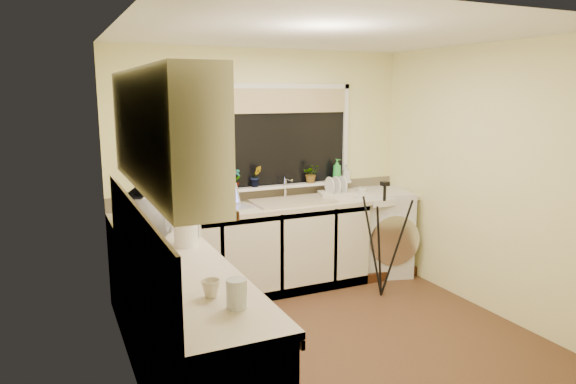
% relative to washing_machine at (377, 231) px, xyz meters
% --- Properties ---
extents(floor, '(3.20, 3.20, 0.00)m').
position_rel_washing_machine_xyz_m(floor, '(-1.26, -1.22, -0.47)').
color(floor, brown).
rests_on(floor, ground).
extents(ceiling, '(3.20, 3.20, 0.00)m').
position_rel_washing_machine_xyz_m(ceiling, '(-1.26, -1.22, 1.98)').
color(ceiling, white).
rests_on(ceiling, ground).
extents(wall_back, '(3.20, 0.00, 3.20)m').
position_rel_washing_machine_xyz_m(wall_back, '(-1.26, 0.28, 0.75)').
color(wall_back, '#F5F0A3').
rests_on(wall_back, ground).
extents(wall_front, '(3.20, 0.00, 3.20)m').
position_rel_washing_machine_xyz_m(wall_front, '(-1.26, -2.72, 0.75)').
color(wall_front, '#F5F0A3').
rests_on(wall_front, ground).
extents(wall_left, '(0.00, 3.00, 3.00)m').
position_rel_washing_machine_xyz_m(wall_left, '(-2.86, -1.22, 0.75)').
color(wall_left, '#F5F0A3').
rests_on(wall_left, ground).
extents(wall_right, '(0.00, 3.00, 3.00)m').
position_rel_washing_machine_xyz_m(wall_right, '(0.34, -1.22, 0.75)').
color(wall_right, '#F5F0A3').
rests_on(wall_right, ground).
extents(base_cabinet_back, '(2.55, 0.60, 0.86)m').
position_rel_washing_machine_xyz_m(base_cabinet_back, '(-1.59, -0.02, -0.04)').
color(base_cabinet_back, silver).
rests_on(base_cabinet_back, floor).
extents(base_cabinet_left, '(0.54, 2.40, 0.86)m').
position_rel_washing_machine_xyz_m(base_cabinet_left, '(-2.56, -1.52, -0.04)').
color(base_cabinet_left, silver).
rests_on(base_cabinet_left, floor).
extents(worktop_back, '(3.20, 0.60, 0.04)m').
position_rel_washing_machine_xyz_m(worktop_back, '(-1.26, -0.02, 0.41)').
color(worktop_back, beige).
rests_on(worktop_back, base_cabinet_back).
extents(worktop_left, '(0.60, 2.40, 0.04)m').
position_rel_washing_machine_xyz_m(worktop_left, '(-2.56, -1.52, 0.41)').
color(worktop_left, beige).
rests_on(worktop_left, base_cabinet_left).
extents(upper_cabinet, '(0.28, 1.90, 0.70)m').
position_rel_washing_machine_xyz_m(upper_cabinet, '(-2.70, -1.67, 1.33)').
color(upper_cabinet, silver).
rests_on(upper_cabinet, wall_left).
extents(splashback_left, '(0.02, 2.40, 0.45)m').
position_rel_washing_machine_xyz_m(splashback_left, '(-2.85, -1.52, 0.65)').
color(splashback_left, beige).
rests_on(splashback_left, wall_left).
extents(splashback_back, '(3.20, 0.02, 0.14)m').
position_rel_washing_machine_xyz_m(splashback_back, '(-1.26, 0.27, 0.50)').
color(splashback_back, beige).
rests_on(splashback_back, wall_back).
extents(window_glass, '(1.50, 0.02, 1.00)m').
position_rel_washing_machine_xyz_m(window_glass, '(-1.06, 0.27, 1.08)').
color(window_glass, black).
rests_on(window_glass, wall_back).
extents(window_blind, '(1.50, 0.02, 0.25)m').
position_rel_washing_machine_xyz_m(window_blind, '(-1.06, 0.24, 1.45)').
color(window_blind, tan).
rests_on(window_blind, wall_back).
extents(windowsill, '(1.60, 0.14, 0.03)m').
position_rel_washing_machine_xyz_m(windowsill, '(-1.06, 0.21, 0.56)').
color(windowsill, white).
rests_on(windowsill, wall_back).
extents(sink, '(0.82, 0.46, 0.03)m').
position_rel_washing_machine_xyz_m(sink, '(-1.06, -0.02, 0.44)').
color(sink, tan).
rests_on(sink, worktop_back).
extents(faucet, '(0.03, 0.03, 0.24)m').
position_rel_washing_machine_xyz_m(faucet, '(-1.06, 0.16, 0.55)').
color(faucet, silver).
rests_on(faucet, worktop_back).
extents(washing_machine, '(0.82, 0.80, 0.94)m').
position_rel_washing_machine_xyz_m(washing_machine, '(0.00, 0.00, 0.00)').
color(washing_machine, silver).
rests_on(washing_machine, floor).
extents(laptop, '(0.38, 0.37, 0.22)m').
position_rel_washing_machine_xyz_m(laptop, '(-1.72, 0.00, 0.49)').
color(laptop, '#A6A6AE').
rests_on(laptop, worktop_back).
extents(kettle, '(0.17, 0.17, 0.23)m').
position_rel_washing_machine_xyz_m(kettle, '(-2.43, -1.08, 0.54)').
color(kettle, white).
rests_on(kettle, worktop_left).
extents(dish_rack, '(0.45, 0.39, 0.06)m').
position_rel_washing_machine_xyz_m(dish_rack, '(-0.51, 0.02, 0.46)').
color(dish_rack, beige).
rests_on(dish_rack, worktop_back).
extents(tripod, '(0.72, 0.72, 1.16)m').
position_rel_washing_machine_xyz_m(tripod, '(-0.36, -0.63, 0.11)').
color(tripod, black).
rests_on(tripod, floor).
extents(glass_jug, '(0.11, 0.11, 0.16)m').
position_rel_washing_machine_xyz_m(glass_jug, '(-2.46, -2.32, 0.51)').
color(glass_jug, '#B5BCC1').
rests_on(glass_jug, worktop_left).
extents(steel_jar, '(0.07, 0.07, 0.10)m').
position_rel_washing_machine_xyz_m(steel_jar, '(-2.63, -1.60, 0.48)').
color(steel_jar, silver).
rests_on(steel_jar, worktop_left).
extents(microwave, '(0.55, 0.65, 0.30)m').
position_rel_washing_machine_xyz_m(microwave, '(-2.57, -0.47, 0.58)').
color(microwave, silver).
rests_on(microwave, worktop_left).
extents(plant_a, '(0.13, 0.10, 0.22)m').
position_rel_washing_machine_xyz_m(plant_a, '(-1.60, 0.18, 0.69)').
color(plant_a, '#999999').
rests_on(plant_a, windowsill).
extents(plant_b, '(0.12, 0.10, 0.22)m').
position_rel_washing_machine_xyz_m(plant_b, '(-1.37, 0.21, 0.69)').
color(plant_b, '#999999').
rests_on(plant_b, windowsill).
extents(plant_d, '(0.23, 0.21, 0.20)m').
position_rel_washing_machine_xyz_m(plant_d, '(-0.74, 0.19, 0.68)').
color(plant_d, '#999999').
rests_on(plant_d, windowsill).
extents(soap_bottle_green, '(0.12, 0.12, 0.24)m').
position_rel_washing_machine_xyz_m(soap_bottle_green, '(-0.43, 0.18, 0.70)').
color(soap_bottle_green, green).
rests_on(soap_bottle_green, windowsill).
extents(soap_bottle_clear, '(0.09, 0.09, 0.17)m').
position_rel_washing_machine_xyz_m(soap_bottle_clear, '(-0.29, 0.21, 0.66)').
color(soap_bottle_clear, '#999999').
rests_on(soap_bottle_clear, windowsill).
extents(cup_back, '(0.13, 0.13, 0.09)m').
position_rel_washing_machine_xyz_m(cup_back, '(-0.20, 0.02, 0.47)').
color(cup_back, beige).
rests_on(cup_back, worktop_back).
extents(cup_left, '(0.12, 0.12, 0.10)m').
position_rel_washing_machine_xyz_m(cup_left, '(-2.54, -2.11, 0.48)').
color(cup_left, beige).
rests_on(cup_left, worktop_left).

